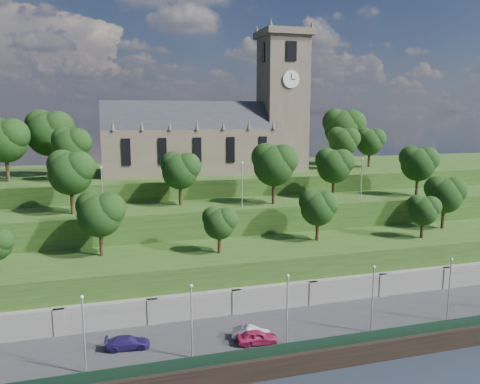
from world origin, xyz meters
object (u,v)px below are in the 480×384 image
object	(u,v)px
church	(216,131)
car_middle	(251,333)
car_right	(128,342)
car_left	(257,337)

from	to	relation	value
church	car_middle	xyz separation A→B (m)	(-6.00, -41.41, -19.84)
church	car_middle	world-z (taller)	church
church	car_right	distance (m)	48.29
car_left	car_right	size ratio (longest dim) A/B	0.96
car_middle	car_right	distance (m)	12.95
car_left	car_middle	xyz separation A→B (m)	(-0.27, 1.08, -0.06)
church	car_right	size ratio (longest dim) A/B	8.53
car_middle	car_right	world-z (taller)	car_middle
church	car_left	size ratio (longest dim) A/B	8.92
church	car_right	bearing A→B (deg)	-115.35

